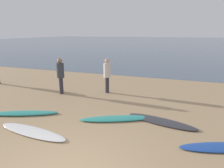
# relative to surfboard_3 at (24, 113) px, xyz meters

# --- Properties ---
(ground_plane) EXTENTS (120.00, 120.00, 0.20)m
(ground_plane) POSITION_rel_surfboard_3_xyz_m (3.15, 7.56, -0.15)
(ground_plane) COLOR tan
(ground_plane) RESTS_ON ground
(ocean_water) EXTENTS (140.00, 100.00, 0.01)m
(ocean_water) POSITION_rel_surfboard_3_xyz_m (3.15, 57.61, -0.05)
(ocean_water) COLOR #475B6B
(ocean_water) RESTS_ON ground
(surfboard_3) EXTENTS (2.46, 1.39, 0.09)m
(surfboard_3) POSITION_rel_surfboard_3_xyz_m (0.00, 0.00, 0.00)
(surfboard_3) COLOR teal
(surfboard_3) RESTS_ON ground
(surfboard_4) EXTENTS (2.48, 0.78, 0.07)m
(surfboard_4) POSITION_rel_surfboard_3_xyz_m (1.26, -1.01, -0.01)
(surfboard_4) COLOR white
(surfboard_4) RESTS_ON ground
(surfboard_5) EXTENTS (2.50, 1.53, 0.09)m
(surfboard_5) POSITION_rel_surfboard_3_xyz_m (3.33, 0.73, -0.00)
(surfboard_5) COLOR teal
(surfboard_5) RESTS_ON ground
(surfboard_6) EXTENTS (2.40, 1.09, 0.08)m
(surfboard_6) POSITION_rel_surfboard_3_xyz_m (4.76, 1.02, -0.01)
(surfboard_6) COLOR #333338
(surfboard_6) RESTS_ON ground
(person_1) EXTENTS (0.34, 0.34, 1.70)m
(person_1) POSITION_rel_surfboard_3_xyz_m (-0.15, 2.66, 0.96)
(person_1) COLOR #2D2D38
(person_1) RESTS_ON ground
(person_2) EXTENTS (0.34, 0.34, 1.67)m
(person_2) POSITION_rel_surfboard_3_xyz_m (1.85, 3.57, 0.94)
(person_2) COLOR #2D2D38
(person_2) RESTS_ON ground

